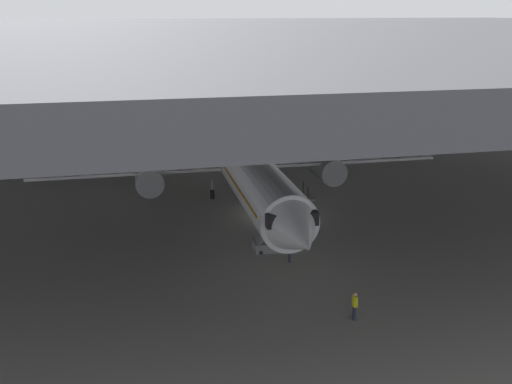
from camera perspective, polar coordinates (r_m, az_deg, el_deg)
name	(u,v)px	position (r m, az deg, el deg)	size (l,w,h in m)	color
ground_plane	(275,215)	(49.90, 1.85, -2.20)	(110.00, 110.00, 0.00)	gray
hangar_structure	(241,32)	(60.50, -1.49, 15.23)	(121.00, 99.00, 15.13)	#4C4F54
airplane_main	(244,166)	(51.51, -1.16, 2.54)	(36.77, 38.26, 11.93)	white
boarding_stairs	(281,239)	(42.67, 2.46, -4.58)	(4.31, 1.57, 4.75)	slate
crew_worker_near_nose	(355,304)	(33.70, 9.51, -10.64)	(0.23, 0.55, 1.66)	#232838
crew_worker_by_stairs	(290,249)	(40.36, 3.28, -5.47)	(0.24, 0.55, 1.77)	#232838
airplane_distant	(111,109)	(87.14, -13.84, 7.78)	(28.86, 28.48, 9.50)	white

